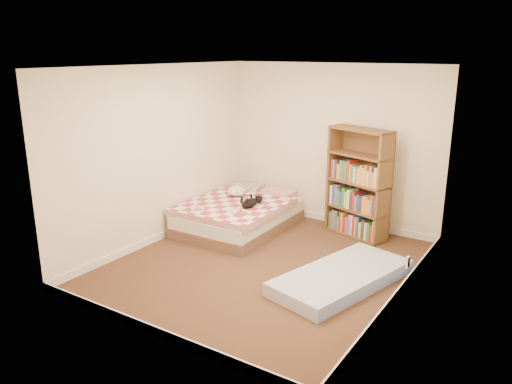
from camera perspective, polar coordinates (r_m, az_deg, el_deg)
The scene contains 6 objects.
room at distance 6.16m, azimuth 0.91°, elevation 1.95°, with size 3.51×4.01×2.51m.
bed at distance 7.74m, azimuth -1.82°, elevation -2.56°, with size 1.41×1.91×0.50m.
bookshelf at distance 7.52m, azimuth 11.57°, elevation -0.62°, with size 1.07×0.61×1.61m.
floor_mattress at distance 6.10m, azimuth 9.75°, elevation -9.59°, with size 0.82×1.82×0.16m, color #7A8CCB.
black_cat at distance 7.37m, azimuth -0.59°, elevation -1.20°, with size 0.24×0.61×0.14m.
white_dog at distance 7.90m, azimuth -2.27°, elevation 0.10°, with size 0.36×0.38×0.15m.
Camera 1 is at (3.15, -5.07, 2.69)m, focal length 35.00 mm.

